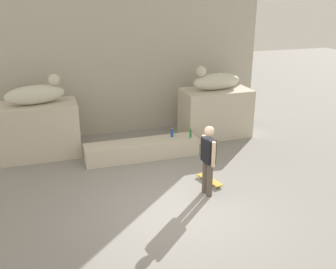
{
  "coord_description": "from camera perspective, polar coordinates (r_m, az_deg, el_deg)",
  "views": [
    {
      "loc": [
        -2.36,
        -6.95,
        4.45
      ],
      "look_at": [
        0.37,
        1.59,
        1.1
      ],
      "focal_mm": 41.33,
      "sensor_mm": 36.0,
      "label": 1
    }
  ],
  "objects": [
    {
      "name": "ground_plane",
      "position": [
        8.59,
        0.9,
        -10.75
      ],
      "size": [
        40.0,
        40.0,
        0.0
      ],
      "primitive_type": "plane",
      "color": "gray"
    },
    {
      "name": "facade_wall",
      "position": [
        12.72,
        -7.07,
        13.21
      ],
      "size": [
        9.28,
        0.6,
        5.75
      ],
      "primitive_type": "cube",
      "color": "#B5B0A1",
      "rests_on": "ground_plane"
    },
    {
      "name": "pedestal_left",
      "position": [
        11.47,
        -18.43,
        0.63
      ],
      "size": [
        2.15,
        1.19,
        1.53
      ],
      "primitive_type": "cube",
      "color": "beige",
      "rests_on": "ground_plane"
    },
    {
      "name": "pedestal_right",
      "position": [
        12.53,
        6.98,
        3.21
      ],
      "size": [
        2.15,
        1.19,
        1.53
      ],
      "primitive_type": "cube",
      "color": "beige",
      "rests_on": "ground_plane"
    },
    {
      "name": "statue_reclining_left",
      "position": [
        11.18,
        -18.85,
        5.72
      ],
      "size": [
        1.68,
        0.85,
        0.78
      ],
      "rotation": [
        0.0,
        0.0,
        0.19
      ],
      "color": "beige",
      "rests_on": "pedestal_left"
    },
    {
      "name": "statue_reclining_right",
      "position": [
        12.24,
        7.04,
        7.88
      ],
      "size": [
        1.64,
        0.69,
        0.78
      ],
      "rotation": [
        0.0,
        0.0,
        3.22
      ],
      "color": "beige",
      "rests_on": "pedestal_right"
    },
    {
      "name": "ledge_block",
      "position": [
        10.91,
        -3.83,
        -2.22
      ],
      "size": [
        3.19,
        0.66,
        0.5
      ],
      "primitive_type": "cube",
      "color": "beige",
      "rests_on": "ground_plane"
    },
    {
      "name": "skater",
      "position": [
        8.76,
        5.94,
        -3.41
      ],
      "size": [
        0.24,
        0.54,
        1.67
      ],
      "rotation": [
        0.0,
        0.0,
        4.83
      ],
      "color": "brown",
      "rests_on": "ground_plane"
    },
    {
      "name": "skateboard",
      "position": [
        9.66,
        6.17,
        -6.65
      ],
      "size": [
        0.41,
        0.82,
        0.08
      ],
      "rotation": [
        0.0,
        0.0,
        4.98
      ],
      "color": "gold",
      "rests_on": "ground_plane"
    },
    {
      "name": "bottle_blue",
      "position": [
        11.09,
        0.6,
        0.19
      ],
      "size": [
        0.08,
        0.08,
        0.26
      ],
      "color": "#194C99",
      "rests_on": "ledge_block"
    },
    {
      "name": "bottle_green",
      "position": [
        11.04,
        3.35,
        0.14
      ],
      "size": [
        0.06,
        0.06,
        0.29
      ],
      "color": "#1E722D",
      "rests_on": "ledge_block"
    }
  ]
}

